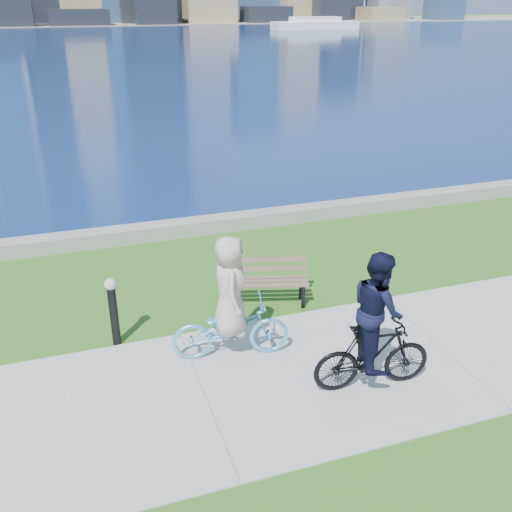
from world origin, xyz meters
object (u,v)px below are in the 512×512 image
Objects in this scene: bollard_lamp at (113,307)px; cyclist_woman at (230,314)px; cyclist_man at (375,333)px; park_bench at (264,277)px.

cyclist_woman is (1.71, -0.96, 0.09)m from bollard_lamp.
cyclist_man is at bearing -119.90° from cyclist_woman.
park_bench is at bearing 11.64° from bollard_lamp.
park_bench is 1.41× the size of bollard_lamp.
bollard_lamp is 1.96m from cyclist_woman.
bollard_lamp is at bearing 70.80° from cyclist_woman.
bollard_lamp is (-2.82, -0.58, 0.18)m from park_bench.
cyclist_man is (0.62, -2.98, 0.42)m from park_bench.
cyclist_woman is (-1.11, -1.54, 0.27)m from park_bench.
bollard_lamp is at bearing 61.97° from cyclist_man.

